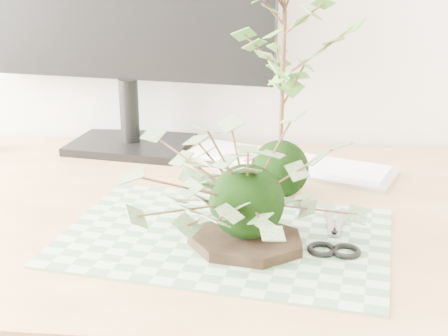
{
  "coord_description": "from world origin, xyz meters",
  "views": [
    {
      "loc": [
        0.07,
        0.34,
        1.13
      ],
      "look_at": [
        0.0,
        1.14,
        0.84
      ],
      "focal_mm": 50.0,
      "sensor_mm": 36.0,
      "label": 1
    }
  ],
  "objects": [
    {
      "name": "maple_kokedama",
      "position": [
        0.08,
        1.29,
        1.02
      ],
      "size": [
        0.26,
        0.26,
        0.39
      ],
      "rotation": [
        0.0,
        0.0,
        -0.28
      ],
      "color": "black",
      "rests_on": "desk"
    },
    {
      "name": "cutting_mat",
      "position": [
        0.0,
        1.13,
        0.74
      ],
      "size": [
        0.5,
        0.37,
        0.0
      ],
      "primitive_type": "cube",
      "rotation": [
        0.0,
        0.0,
        -0.16
      ],
      "color": "#4E7552",
      "rests_on": "desk"
    },
    {
      "name": "keyboard",
      "position": [
        0.09,
        1.44,
        0.75
      ],
      "size": [
        0.41,
        0.26,
        0.02
      ],
      "rotation": [
        0.0,
        0.0,
        -0.38
      ],
      "color": "silver",
      "rests_on": "desk"
    },
    {
      "name": "desk",
      "position": [
        0.09,
        1.23,
        0.65
      ],
      "size": [
        1.6,
        0.7,
        0.74
      ],
      "color": "tan",
      "rests_on": "ground_plane"
    },
    {
      "name": "ivy_kokedama",
      "position": [
        0.03,
        1.1,
        0.86
      ],
      "size": [
        0.37,
        0.37,
        0.2
      ],
      "rotation": [
        0.0,
        0.0,
        -0.41
      ],
      "color": "black",
      "rests_on": "stone_dish"
    },
    {
      "name": "stone_dish",
      "position": [
        0.03,
        1.1,
        0.75
      ],
      "size": [
        0.19,
        0.19,
        0.01
      ],
      "primitive_type": "cylinder",
      "rotation": [
        0.0,
        0.0,
        -0.17
      ],
      "color": "black",
      "rests_on": "cutting_mat"
    },
    {
      "name": "scissors",
      "position": [
        0.16,
        1.11,
        0.75
      ],
      "size": [
        0.07,
        0.16,
        0.01
      ],
      "rotation": [
        0.0,
        0.0,
        -0.09
      ],
      "color": "gray",
      "rests_on": "cutting_mat"
    }
  ]
}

